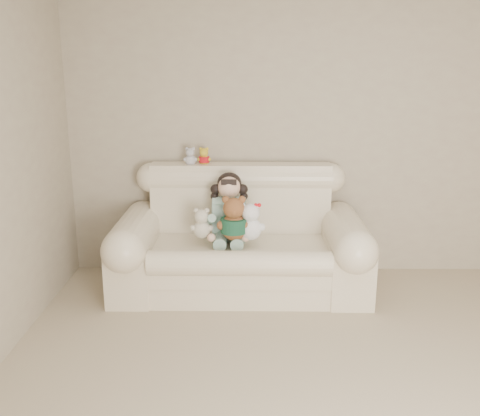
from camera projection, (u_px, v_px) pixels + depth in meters
name	position (u px, v px, depth m)	size (l,w,h in m)	color
wall_back	(322.00, 130.00, 4.82)	(4.50, 4.50, 0.00)	#B0A78C
sofa	(240.00, 232.00, 4.54)	(2.10, 0.95, 1.03)	beige
seated_child	(229.00, 207.00, 4.57)	(0.35, 0.43, 0.59)	#2F7A63
brown_teddy	(234.00, 214.00, 4.34)	(0.27, 0.21, 0.43)	brown
white_cat	(251.00, 218.00, 4.36)	(0.23, 0.18, 0.36)	white
cream_teddy	(202.00, 220.00, 4.41)	(0.19, 0.15, 0.29)	beige
yellow_mini_bear	(204.00, 155.00, 4.75)	(0.12, 0.09, 0.19)	gold
grey_mini_plush	(190.00, 155.00, 4.73)	(0.12, 0.09, 0.19)	#B8B7BF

